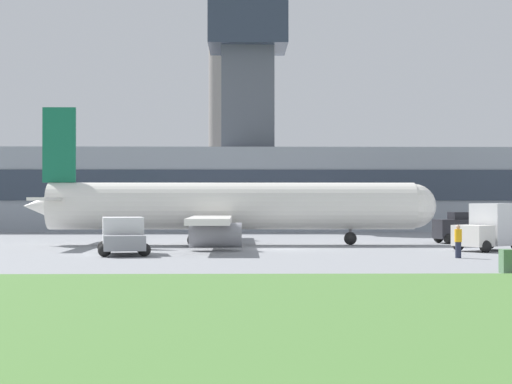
# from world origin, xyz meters

# --- Properties ---
(ground_plane) EXTENTS (400.00, 400.00, 0.00)m
(ground_plane) POSITION_xyz_m (0.00, 0.00, 0.00)
(ground_plane) COLOR gray
(grass_strip) EXTENTS (240.00, 37.00, 0.06)m
(grass_strip) POSITION_xyz_m (0.00, -36.50, 0.03)
(grass_strip) COLOR #4C7A38
(grass_strip) RESTS_ON ground_plane
(terminal_building) EXTENTS (78.67, 11.54, 21.88)m
(terminal_building) POSITION_xyz_m (-0.18, 32.01, 4.70)
(terminal_building) COLOR #8C939E
(terminal_building) RESTS_ON ground_plane
(smokestack_left) EXTENTS (4.13, 4.13, 44.95)m
(smokestack_left) POSITION_xyz_m (-5.10, 58.75, 22.64)
(smokestack_left) COLOR gray
(smokestack_left) RESTS_ON ground_plane
(airplane) EXTENTS (27.21, 22.56, 9.06)m
(airplane) POSITION_xyz_m (-3.67, 4.34, 2.48)
(airplane) COLOR white
(airplane) RESTS_ON ground_plane
(pushback_tug) EXTENTS (3.44, 2.71, 2.14)m
(pushback_tug) POSITION_xyz_m (12.29, 6.45, 0.95)
(pushback_tug) COLOR #232328
(pushback_tug) RESTS_ON ground_plane
(baggage_truck) EXTENTS (4.48, 4.02, 2.78)m
(baggage_truck) POSITION_xyz_m (12.03, -2.08, 1.32)
(baggage_truck) COLOR white
(baggage_truck) RESTS_ON ground_plane
(fuel_truck) EXTENTS (3.28, 4.73, 2.03)m
(fuel_truck) POSITION_xyz_m (-9.10, -5.11, 1.00)
(fuel_truck) COLOR gray
(fuel_truck) RESTS_ON ground_plane
(ground_crew_person) EXTENTS (0.54, 0.54, 1.71)m
(ground_crew_person) POSITION_xyz_m (8.53, -8.26, 0.87)
(ground_crew_person) COLOR #23283D
(ground_crew_person) RESTS_ON ground_plane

